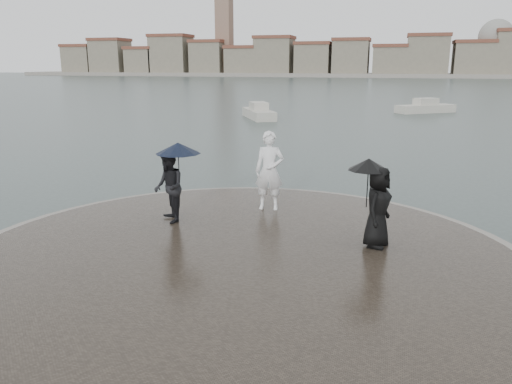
% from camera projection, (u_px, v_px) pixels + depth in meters
% --- Properties ---
extents(ground, '(400.00, 400.00, 0.00)m').
position_uv_depth(ground, '(168.00, 367.00, 7.28)').
color(ground, '#2B3835').
rests_on(ground, ground).
extents(kerb_ring, '(12.50, 12.50, 0.32)m').
position_uv_depth(kerb_ring, '(239.00, 266.00, 10.51)').
color(kerb_ring, gray).
rests_on(kerb_ring, ground).
extents(quay_tip, '(11.90, 11.90, 0.36)m').
position_uv_depth(quay_tip, '(239.00, 265.00, 10.50)').
color(quay_tip, '#2D261E').
rests_on(quay_tip, ground).
extents(statue, '(0.85, 0.61, 2.17)m').
position_uv_depth(statue, '(269.00, 171.00, 13.67)').
color(statue, white).
rests_on(statue, quay_tip).
extents(visitor_left, '(1.36, 1.23, 2.04)m').
position_uv_depth(visitor_left, '(171.00, 178.00, 12.55)').
color(visitor_left, black).
rests_on(visitor_left, quay_tip).
extents(visitor_right, '(1.10, 1.05, 1.95)m').
position_uv_depth(visitor_right, '(376.00, 199.00, 10.86)').
color(visitor_right, black).
rests_on(visitor_right, quay_tip).
extents(far_skyline, '(260.00, 20.00, 37.00)m').
position_uv_depth(far_skyline, '(369.00, 59.00, 157.38)').
color(far_skyline, gray).
rests_on(far_skyline, ground).
extents(boats, '(17.83, 13.67, 1.50)m').
position_uv_depth(boats, '(347.00, 111.00, 42.33)').
color(boats, beige).
rests_on(boats, ground).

